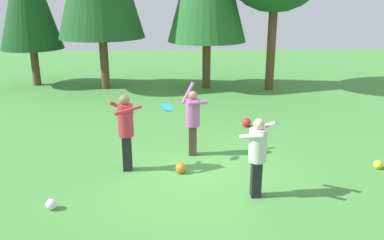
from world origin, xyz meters
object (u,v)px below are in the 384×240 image
Objects in this scene: person_bystander at (257,151)px; ball_orange at (181,168)px; person_thrower at (193,118)px; ball_white at (51,204)px; ball_yellow at (378,164)px; frisbee at (168,107)px; ball_red at (247,122)px; person_catcher at (126,126)px.

ball_orange is (-1.45, 1.10, -0.82)m from person_bystander.
person_thrower is 3.80m from ball_white.
ball_orange reaches higher than ball_white.
person_bystander is at bearing -158.64° from ball_yellow.
frisbee is 1.58× the size of ball_orange.
ball_red is at bearing 57.87° from ball_orange.
person_bystander reaches higher than ball_red.
ball_white is (-4.37, -4.63, -0.04)m from ball_red.
person_bystander is 4.36m from ball_red.
ball_yellow reaches higher than ball_white.
person_thrower reaches higher than frisbee.
person_bystander is 3.35m from ball_yellow.
ball_white is (-2.39, -1.48, -0.02)m from ball_orange.
ball_orange is (-0.30, -1.06, -0.84)m from person_thrower.
person_catcher is at bearing 178.70° from ball_yellow.
frisbee reaches higher than ball_white.
person_catcher is 1.06m from frisbee.
person_bystander is 4.32× the size of frisbee.
ball_red reaches higher than ball_yellow.
ball_yellow is 4.47m from ball_orange.
ball_red is at bearing 129.07° from ball_yellow.
ball_red is at bearing -161.60° from person_thrower.
ball_yellow is at bearing -7.24° from frisbee.
ball_orange is (-1.98, -3.15, -0.02)m from ball_red.
ball_orange is (-4.47, -0.08, 0.01)m from ball_yellow.
ball_white is (-2.69, -2.54, -0.85)m from person_thrower.
person_bystander reaches higher than ball_orange.
person_thrower is 7.61× the size of ball_orange.
person_bystander is 7.89× the size of ball_white.
ball_white is (-6.86, -1.56, -0.00)m from ball_yellow.
person_catcher is 8.67× the size of ball_white.
ball_white is at bearing -167.20° from ball_yellow.
ball_yellow is (3.02, 1.18, -0.84)m from person_bystander.
person_thrower is 4.82× the size of frisbee.
frisbee is (-1.74, 1.78, 0.38)m from person_bystander.
ball_yellow is 7.04m from ball_white.
person_catcher is 4.42m from ball_red.
person_bystander is 2.52m from frisbee.
ball_yellow is 0.88× the size of ball_orange.
person_bystander is (2.64, -1.31, -0.10)m from person_catcher.
ball_orange is 2.81m from ball_white.
person_thrower is 4.37m from ball_yellow.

